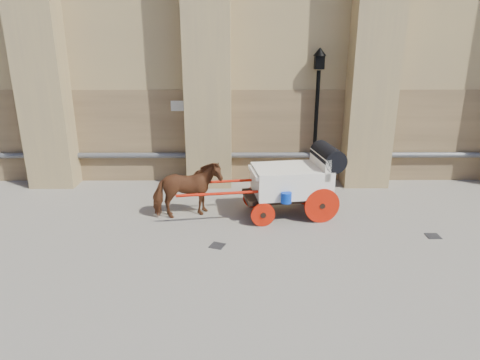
{
  "coord_description": "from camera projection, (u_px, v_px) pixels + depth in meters",
  "views": [
    {
      "loc": [
        -0.1,
        -9.63,
        4.57
      ],
      "look_at": [
        -0.04,
        1.0,
        1.01
      ],
      "focal_mm": 32.0,
      "sensor_mm": 36.0,
      "label": 1
    }
  ],
  "objects": [
    {
      "name": "horse",
      "position": [
        187.0,
        190.0,
        11.23
      ],
      "size": [
        1.93,
        1.31,
        1.49
      ],
      "primitive_type": "imported",
      "rotation": [
        0.0,
        0.0,
        1.88
      ],
      "color": "brown",
      "rests_on": "ground"
    },
    {
      "name": "carriage",
      "position": [
        296.0,
        179.0,
        11.3
      ],
      "size": [
        4.42,
        1.76,
        1.88
      ],
      "rotation": [
        0.0,
        0.0,
        0.14
      ],
      "color": "black",
      "rests_on": "ground"
    },
    {
      "name": "ground",
      "position": [
        242.0,
        231.0,
        10.58
      ],
      "size": [
        90.0,
        90.0,
        0.0
      ],
      "primitive_type": "plane",
      "color": "gray",
      "rests_on": "ground"
    },
    {
      "name": "drain_grate_far",
      "position": [
        433.0,
        236.0,
        10.32
      ],
      "size": [
        0.32,
        0.32,
        0.01
      ],
      "primitive_type": "cube",
      "rotation": [
        0.0,
        0.0,
        0.0
      ],
      "color": "black",
      "rests_on": "ground"
    },
    {
      "name": "street_lamp",
      "position": [
        316.0,
        114.0,
        13.41
      ],
      "size": [
        0.4,
        0.4,
        4.28
      ],
      "color": "black",
      "rests_on": "ground"
    },
    {
      "name": "drain_grate_near",
      "position": [
        217.0,
        246.0,
        9.84
      ],
      "size": [
        0.41,
        0.41,
        0.01
      ],
      "primitive_type": "cube",
      "rotation": [
        0.0,
        0.0,
        -0.37
      ],
      "color": "black",
      "rests_on": "ground"
    }
  ]
}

